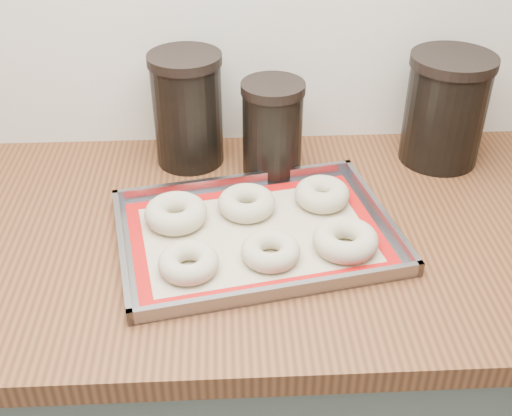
{
  "coord_description": "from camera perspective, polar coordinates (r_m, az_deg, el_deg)",
  "views": [
    {
      "loc": [
        -0.22,
        0.77,
        1.56
      ],
      "look_at": [
        -0.17,
        1.64,
        0.96
      ],
      "focal_mm": 45.0,
      "sensor_mm": 36.0,
      "label": 1
    }
  ],
  "objects": [
    {
      "name": "countertop",
      "position": [
        1.16,
        8.6,
        -2.09
      ],
      "size": [
        3.06,
        0.68,
        0.04
      ],
      "primitive_type": "cube",
      "color": "brown",
      "rests_on": "cabinet"
    },
    {
      "name": "canister_mid",
      "position": [
        1.24,
        1.47,
        7.12
      ],
      "size": [
        0.12,
        0.12,
        0.19
      ],
      "color": "black",
      "rests_on": "countertop"
    },
    {
      "name": "bagel_front_left",
      "position": [
        1.01,
        -6.01,
        -4.84
      ],
      "size": [
        0.1,
        0.1,
        0.03
      ],
      "primitive_type": "torus",
      "rotation": [
        0.0,
        0.0,
        -0.03
      ],
      "color": "beige",
      "rests_on": "baking_mat"
    },
    {
      "name": "bagel_front_mid",
      "position": [
        1.03,
        1.3,
        -3.83
      ],
      "size": [
        0.12,
        0.12,
        0.03
      ],
      "primitive_type": "torus",
      "rotation": [
        0.0,
        0.0,
        0.25
      ],
      "color": "beige",
      "rests_on": "baking_mat"
    },
    {
      "name": "cabinet",
      "position": [
        1.47,
        7.05,
        -16.35
      ],
      "size": [
        3.0,
        0.65,
        0.86
      ],
      "primitive_type": "cube",
      "color": "#5B675A",
      "rests_on": "floor"
    },
    {
      "name": "bagel_back_mid",
      "position": [
        1.14,
        -0.83,
        0.45
      ],
      "size": [
        0.13,
        0.13,
        0.04
      ],
      "primitive_type": "torus",
      "rotation": [
        0.0,
        0.0,
        0.29
      ],
      "color": "beige",
      "rests_on": "baking_mat"
    },
    {
      "name": "canister_left",
      "position": [
        1.27,
        -6.1,
        8.73
      ],
      "size": [
        0.14,
        0.14,
        0.22
      ],
      "color": "black",
      "rests_on": "countertop"
    },
    {
      "name": "bagel_back_right",
      "position": [
        1.17,
        5.9,
        1.23
      ],
      "size": [
        0.11,
        0.11,
        0.04
      ],
      "primitive_type": "torus",
      "rotation": [
        0.0,
        0.0,
        0.1
      ],
      "color": "beige",
      "rests_on": "baking_mat"
    },
    {
      "name": "bagel_front_right",
      "position": [
        1.06,
        7.96,
        -2.84
      ],
      "size": [
        0.13,
        0.13,
        0.04
      ],
      "primitive_type": "torus",
      "rotation": [
        0.0,
        0.0,
        0.28
      ],
      "color": "beige",
      "rests_on": "baking_mat"
    },
    {
      "name": "canister_right",
      "position": [
        1.32,
        16.47,
        8.44
      ],
      "size": [
        0.16,
        0.16,
        0.22
      ],
      "color": "black",
      "rests_on": "countertop"
    },
    {
      "name": "baking_mat",
      "position": [
        1.09,
        -0.0,
        -2.38
      ],
      "size": [
        0.47,
        0.36,
        0.0
      ],
      "rotation": [
        0.0,
        0.0,
        0.19
      ],
      "color": "#C6B793",
      "rests_on": "baking_tray"
    },
    {
      "name": "bagel_back_left",
      "position": [
        1.12,
        -7.13,
        -0.46
      ],
      "size": [
        0.13,
        0.13,
        0.04
      ],
      "primitive_type": "torus",
      "rotation": [
        0.0,
        0.0,
        0.22
      ],
      "color": "beige",
      "rests_on": "baking_mat"
    },
    {
      "name": "baking_tray",
      "position": [
        1.09,
        -0.0,
        -2.29
      ],
      "size": [
        0.51,
        0.41,
        0.03
      ],
      "rotation": [
        0.0,
        0.0,
        0.19
      ],
      "color": "gray",
      "rests_on": "countertop"
    }
  ]
}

